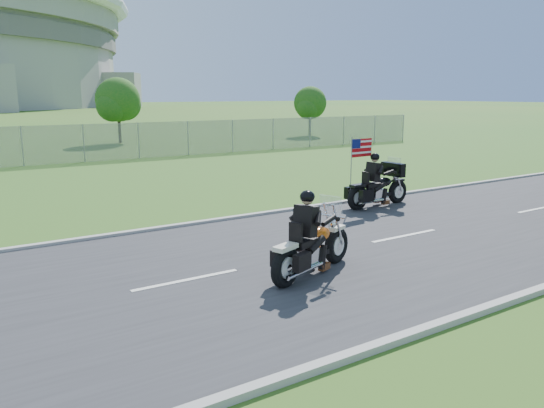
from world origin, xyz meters
TOP-DOWN VIEW (x-y plane):
  - ground at (0.00, 0.00)m, footprint 420.00×420.00m
  - road at (0.00, 0.00)m, footprint 120.00×8.00m
  - curb_north at (0.00, 4.05)m, footprint 120.00×0.18m
  - curb_south at (0.00, -4.05)m, footprint 120.00×0.18m
  - tree_fence_near at (6.04, 30.04)m, footprint 3.52×3.28m
  - tree_fence_far at (22.04, 28.03)m, footprint 3.08×2.87m
  - motorcycle_lead at (0.26, -1.01)m, footprint 2.56×1.23m
  - motorcycle_follow at (6.01, 3.06)m, footprint 2.64×0.88m

SIDE VIEW (x-z plane):
  - ground at x=0.00m, z-range 0.00..0.00m
  - road at x=0.00m, z-range 0.00..0.04m
  - curb_north at x=0.00m, z-range -0.01..0.11m
  - curb_south at x=0.00m, z-range -0.01..0.11m
  - motorcycle_lead at x=0.26m, z-range -0.33..1.45m
  - motorcycle_follow at x=6.01m, z-range -0.50..1.71m
  - tree_fence_far at x=22.04m, z-range 0.54..4.74m
  - tree_fence_near at x=6.04m, z-range 0.60..5.35m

